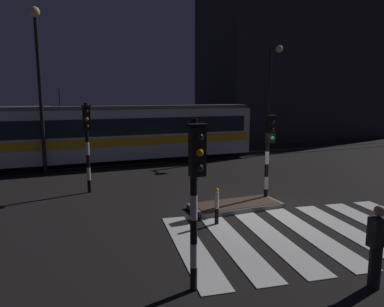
# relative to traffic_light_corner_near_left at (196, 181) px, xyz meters

# --- Properties ---
(ground_plane) EXTENTS (120.00, 120.00, 0.00)m
(ground_plane) POSITION_rel_traffic_light_corner_near_left_xyz_m (4.11, 3.45, -2.24)
(ground_plane) COLOR black
(rail_near) EXTENTS (80.00, 0.12, 0.03)m
(rail_near) POSITION_rel_traffic_light_corner_near_left_xyz_m (4.11, 13.43, -2.23)
(rail_near) COLOR #59595E
(rail_near) RESTS_ON ground
(rail_far) EXTENTS (80.00, 0.12, 0.03)m
(rail_far) POSITION_rel_traffic_light_corner_near_left_xyz_m (4.11, 14.87, -2.23)
(rail_far) COLOR #59595E
(rail_far) RESTS_ON ground
(crosswalk_zebra) EXTENTS (8.15, 5.53, 0.02)m
(crosswalk_zebra) POSITION_rel_traffic_light_corner_near_left_xyz_m (4.11, 1.50, -2.23)
(crosswalk_zebra) COLOR silver
(crosswalk_zebra) RESTS_ON ground
(traffic_island) EXTENTS (3.12, 1.27, 0.18)m
(traffic_island) POSITION_rel_traffic_light_corner_near_left_xyz_m (3.32, 4.37, -2.15)
(traffic_island) COLOR slate
(traffic_island) RESTS_ON ground
(traffic_light_corner_near_left) EXTENTS (0.36, 0.42, 3.40)m
(traffic_light_corner_near_left) POSITION_rel_traffic_light_corner_near_left_xyz_m (0.00, 0.00, 0.00)
(traffic_light_corner_near_left) COLOR black
(traffic_light_corner_near_left) RESTS_ON ground
(traffic_light_corner_far_left) EXTENTS (0.36, 0.42, 3.52)m
(traffic_light_corner_far_left) POSITION_rel_traffic_light_corner_near_left_xyz_m (-1.09, 8.25, 0.08)
(traffic_light_corner_far_left) COLOR black
(traffic_light_corner_far_left) RESTS_ON ground
(traffic_light_median_centre) EXTENTS (0.36, 0.42, 3.22)m
(traffic_light_median_centre) POSITION_rel_traffic_light_corner_near_left_xyz_m (4.71, 4.58, -0.11)
(traffic_light_median_centre) COLOR black
(traffic_light_median_centre) RESTS_ON ground
(street_lamp_trackside_right) EXTENTS (0.44, 1.21, 6.76)m
(street_lamp_trackside_right) POSITION_rel_traffic_light_corner_near_left_xyz_m (10.62, 13.15, 2.08)
(street_lamp_trackside_right) COLOR black
(street_lamp_trackside_right) RESTS_ON ground
(street_lamp_trackside_left) EXTENTS (0.44, 1.21, 7.61)m
(street_lamp_trackside_left) POSITION_rel_traffic_light_corner_near_left_xyz_m (-2.70, 12.35, 2.55)
(street_lamp_trackside_left) COLOR black
(street_lamp_trackside_left) RESTS_ON ground
(tram) EXTENTS (16.70, 2.58, 4.15)m
(tram) POSITION_rel_traffic_light_corner_near_left_xyz_m (0.68, 14.15, -0.49)
(tram) COLOR silver
(tram) RESTS_ON ground
(pedestrian_waiting_at_kerb) EXTENTS (0.36, 0.24, 1.71)m
(pedestrian_waiting_at_kerb) POSITION_rel_traffic_light_corner_near_left_xyz_m (3.37, -1.18, -1.36)
(pedestrian_waiting_at_kerb) COLOR black
(pedestrian_waiting_at_kerb) RESTS_ON ground
(bollard_island_edge) EXTENTS (0.12, 0.12, 1.11)m
(bollard_island_edge) POSITION_rel_traffic_light_corner_near_left_xyz_m (2.02, 3.20, -1.68)
(bollard_island_edge) COLOR black
(bollard_island_edge) RESTS_ON ground
(building_backdrop) EXTENTS (17.90, 8.00, 13.62)m
(building_backdrop) POSITION_rel_traffic_light_corner_near_left_xyz_m (19.51, 21.52, 4.57)
(building_backdrop) COLOR #2D2D33
(building_backdrop) RESTS_ON ground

